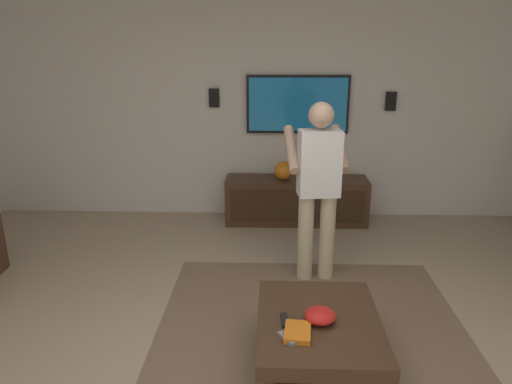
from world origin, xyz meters
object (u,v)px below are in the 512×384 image
Objects in this scene: person_standing at (318,182)px; book at (298,332)px; remote_white at (298,336)px; vase_round at (283,171)px; media_console at (296,200)px; tv at (298,104)px; wall_speaker_left at (391,101)px; remote_black at (285,320)px; bowl at (320,316)px; coffee_table at (318,332)px; remote_grey at (287,339)px; wall_speaker_right at (214,98)px.

person_standing is 7.45× the size of book.
remote_white is 0.68× the size of vase_round.
tv is at bearing -180.00° from media_console.
person_standing is 7.45× the size of wall_speaker_left.
remote_black is at bearing 178.99° from vase_round.
remote_black is 0.16m from book.
person_standing is 1.62m from book.
remote_black is at bearing 92.46° from bowl.
bowl is (-0.04, -0.00, 0.15)m from coffee_table.
media_console is 8.43× the size of bowl.
remote_grey is at bearing 133.40° from bowl.
vase_round is (2.90, 0.03, 0.24)m from book.
wall_speaker_right is (0.01, 1.00, 0.07)m from tv.
remote_grey is at bearing 158.17° from wall_speaker_left.
coffee_table is 0.27m from book.
book reaches higher than remote_black.
bowl is at bearing 88.68° from remote_black.
tv is at bearing 172.22° from remote_black.
wall_speaker_right reaches higher than remote_grey.
wall_speaker_right reaches higher than bowl.
bowl is 1.34× the size of remote_grey.
tv is at bearing 84.44° from remote_white.
wall_speaker_right is at bearing 18.59° from coffee_table.
wall_speaker_left is (3.22, -1.24, 1.03)m from remote_white.
media_console is 11.33× the size of remote_grey.
bowl is at bearing -80.97° from remote_grey.
wall_speaker_left reaches higher than media_console.
book is 2.91m from vase_round.
bowl is (-3.03, -0.01, -0.96)m from tv.
coffee_table is 0.15m from bowl.
tv reaches higher than person_standing.
person_standing is at bearing 3.70° from tv.
vase_round is at bearing 87.41° from remote_white.
person_standing is at bearing -168.87° from vase_round.
bowl is at bearing -161.60° from wall_speaker_right.
tv is 3.39m from remote_grey.
coffee_table is at bearing -76.15° from remote_grey.
coffee_table is 4.55× the size of wall_speaker_right.
wall_speaker_right reaches higher than wall_speaker_left.
wall_speaker_left is (0.25, -1.10, 1.17)m from media_console.
remote_grey is 2.97m from vase_round.
tv is 5.55× the size of book.
remote_grey is 0.68× the size of wall_speaker_right.
tv is at bearing 3.41° from book.
media_console reaches higher than remote_white.
vase_round is at bearing -35.16° from remote_grey.
person_standing reaches higher than vase_round.
tv is at bearing -37.99° from remote_grey.
remote_white is at bearing 164.58° from person_standing.
bowl reaches higher than remote_grey.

